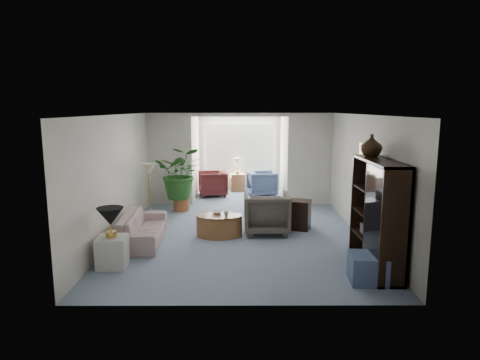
{
  "coord_description": "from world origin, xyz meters",
  "views": [
    {
      "loc": [
        -0.02,
        -8.28,
        2.63
      ],
      "look_at": [
        0.0,
        0.6,
        1.1
      ],
      "focal_mm": 31.36,
      "sensor_mm": 36.0,
      "label": 1
    }
  ],
  "objects_px": {
    "table_lamp": "(110,217)",
    "coffee_bowl": "(217,213)",
    "framed_picture": "(365,156)",
    "sunroom_chair_maroon": "(213,184)",
    "floor_lamp": "(149,169)",
    "cabinet_urn": "(371,145)",
    "plant_pot": "(181,205)",
    "wingback_chair": "(266,213)",
    "entertainment_cabinet": "(377,215)",
    "coffee_cup": "(226,214)",
    "side_table_dark": "(297,214)",
    "ottoman": "(368,268)",
    "sofa": "(143,228)",
    "sunroom_chair_blue": "(262,184)",
    "coffee_table": "(219,226)",
    "end_table": "(112,252)",
    "sunroom_table": "(237,182)"
  },
  "relations": [
    {
      "from": "floor_lamp",
      "to": "cabinet_urn",
      "type": "xyz_separation_m",
      "value": [
        4.31,
        -2.33,
        0.75
      ]
    },
    {
      "from": "entertainment_cabinet",
      "to": "framed_picture",
      "type": "bearing_deg",
      "value": 81.73
    },
    {
      "from": "entertainment_cabinet",
      "to": "table_lamp",
      "type": "bearing_deg",
      "value": 178.84
    },
    {
      "from": "wingback_chair",
      "to": "ottoman",
      "type": "height_order",
      "value": "wingback_chair"
    },
    {
      "from": "framed_picture",
      "to": "wingback_chair",
      "type": "relative_size",
      "value": 0.52
    },
    {
      "from": "floor_lamp",
      "to": "sunroom_chair_blue",
      "type": "xyz_separation_m",
      "value": [
        2.76,
        3.0,
        -0.87
      ]
    },
    {
      "from": "entertainment_cabinet",
      "to": "floor_lamp",
      "type": "bearing_deg",
      "value": 146.72
    },
    {
      "from": "table_lamp",
      "to": "sunroom_chair_blue",
      "type": "relative_size",
      "value": 0.53
    },
    {
      "from": "coffee_cup",
      "to": "sunroom_chair_blue",
      "type": "height_order",
      "value": "sunroom_chair_blue"
    },
    {
      "from": "framed_picture",
      "to": "end_table",
      "type": "xyz_separation_m",
      "value": [
        -4.6,
        -1.49,
        -1.44
      ]
    },
    {
      "from": "coffee_bowl",
      "to": "sunroom_table",
      "type": "height_order",
      "value": "sunroom_table"
    },
    {
      "from": "end_table",
      "to": "cabinet_urn",
      "type": "distance_m",
      "value": 4.72
    },
    {
      "from": "coffee_table",
      "to": "end_table",
      "type": "bearing_deg",
      "value": -135.08
    },
    {
      "from": "plant_pot",
      "to": "wingback_chair",
      "type": "bearing_deg",
      "value": -43.22
    },
    {
      "from": "floor_lamp",
      "to": "cabinet_urn",
      "type": "distance_m",
      "value": 4.96
    },
    {
      "from": "table_lamp",
      "to": "coffee_bowl",
      "type": "relative_size",
      "value": 2.1
    },
    {
      "from": "ottoman",
      "to": "plant_pot",
      "type": "height_order",
      "value": "ottoman"
    },
    {
      "from": "end_table",
      "to": "table_lamp",
      "type": "distance_m",
      "value": 0.61
    },
    {
      "from": "sofa",
      "to": "coffee_bowl",
      "type": "relative_size",
      "value": 9.2
    },
    {
      "from": "ottoman",
      "to": "sunroom_table",
      "type": "xyz_separation_m",
      "value": [
        -2.01,
        7.12,
        0.06
      ]
    },
    {
      "from": "coffee_bowl",
      "to": "plant_pot",
      "type": "distance_m",
      "value": 2.36
    },
    {
      "from": "coffee_cup",
      "to": "plant_pot",
      "type": "distance_m",
      "value": 2.63
    },
    {
      "from": "wingback_chair",
      "to": "plant_pot",
      "type": "distance_m",
      "value": 2.87
    },
    {
      "from": "coffee_cup",
      "to": "side_table_dark",
      "type": "xyz_separation_m",
      "value": [
        1.55,
        0.64,
        -0.18
      ]
    },
    {
      "from": "framed_picture",
      "to": "sunroom_chair_maroon",
      "type": "xyz_separation_m",
      "value": [
        -3.28,
        4.25,
        -1.32
      ]
    },
    {
      "from": "coffee_cup",
      "to": "sunroom_table",
      "type": "height_order",
      "value": "sunroom_table"
    },
    {
      "from": "coffee_table",
      "to": "coffee_cup",
      "type": "bearing_deg",
      "value": -33.69
    },
    {
      "from": "coffee_cup",
      "to": "ottoman",
      "type": "distance_m",
      "value": 3.16
    },
    {
      "from": "sunroom_chair_blue",
      "to": "sofa",
      "type": "bearing_deg",
      "value": 139.43
    },
    {
      "from": "sunroom_chair_blue",
      "to": "sunroom_table",
      "type": "distance_m",
      "value": 1.07
    },
    {
      "from": "ottoman",
      "to": "end_table",
      "type": "bearing_deg",
      "value": 171.35
    },
    {
      "from": "wingback_chair",
      "to": "sunroom_table",
      "type": "distance_m",
      "value": 4.6
    },
    {
      "from": "coffee_cup",
      "to": "table_lamp",
      "type": "bearing_deg",
      "value": -139.21
    },
    {
      "from": "ottoman",
      "to": "coffee_cup",
      "type": "bearing_deg",
      "value": 135.06
    },
    {
      "from": "cabinet_urn",
      "to": "entertainment_cabinet",
      "type": "bearing_deg",
      "value": -90.0
    },
    {
      "from": "table_lamp",
      "to": "side_table_dark",
      "type": "xyz_separation_m",
      "value": [
        3.4,
        2.24,
        -0.55
      ]
    },
    {
      "from": "table_lamp",
      "to": "plant_pot",
      "type": "bearing_deg",
      "value": 80.93
    },
    {
      "from": "wingback_chair",
      "to": "cabinet_urn",
      "type": "bearing_deg",
      "value": 136.71
    },
    {
      "from": "table_lamp",
      "to": "coffee_bowl",
      "type": "bearing_deg",
      "value": 47.41
    },
    {
      "from": "sofa",
      "to": "side_table_dark",
      "type": "height_order",
      "value": "side_table_dark"
    },
    {
      "from": "sofa",
      "to": "sunroom_table",
      "type": "xyz_separation_m",
      "value": [
        1.87,
        5.15,
        -0.01
      ]
    },
    {
      "from": "coffee_table",
      "to": "entertainment_cabinet",
      "type": "height_order",
      "value": "entertainment_cabinet"
    },
    {
      "from": "cabinet_urn",
      "to": "plant_pot",
      "type": "relative_size",
      "value": 0.94
    },
    {
      "from": "side_table_dark",
      "to": "sofa",
      "type": "bearing_deg",
      "value": -164.39
    },
    {
      "from": "sofa",
      "to": "coffee_bowl",
      "type": "bearing_deg",
      "value": -76.28
    },
    {
      "from": "end_table",
      "to": "coffee_cup",
      "type": "distance_m",
      "value": 2.46
    },
    {
      "from": "wingback_chair",
      "to": "coffee_cup",
      "type": "bearing_deg",
      "value": 21.34
    },
    {
      "from": "wingback_chair",
      "to": "entertainment_cabinet",
      "type": "relative_size",
      "value": 0.53
    },
    {
      "from": "framed_picture",
      "to": "sunroom_chair_blue",
      "type": "relative_size",
      "value": 0.6
    },
    {
      "from": "coffee_bowl",
      "to": "entertainment_cabinet",
      "type": "height_order",
      "value": "entertainment_cabinet"
    }
  ]
}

